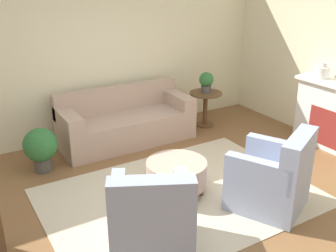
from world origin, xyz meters
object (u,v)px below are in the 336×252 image
object	(u,v)px
side_table	(205,103)
ottoman_table	(177,173)
vase_mantel_near	(323,72)
potted_plant_on_side_table	(206,81)
armchair_left	(152,222)
armchair_right	(273,179)
potted_plant_floor	(41,147)
couch	(126,123)

from	to	relation	value
side_table	ottoman_table	bearing A→B (deg)	-134.51
vase_mantel_near	potted_plant_on_side_table	distance (m)	1.93
armchair_left	ottoman_table	xyz separation A→B (m)	(0.83, 0.87, -0.09)
armchair_right	potted_plant_floor	bearing A→B (deg)	132.05
ottoman_table	vase_mantel_near	size ratio (longest dim) A/B	3.08
couch	potted_plant_floor	distance (m)	1.52
armchair_left	vase_mantel_near	xyz separation A→B (m)	(3.69, 1.09, 0.81)
potted_plant_floor	potted_plant_on_side_table	bearing A→B (deg)	4.73
couch	armchair_left	xyz separation A→B (m)	(-0.99, -2.71, 0.05)
armchair_right	side_table	world-z (taller)	armchair_right
couch	potted_plant_on_side_table	size ratio (longest dim) A/B	5.89
armchair_right	armchair_left	bearing A→B (deg)	180.00
potted_plant_on_side_table	potted_plant_floor	distance (m)	3.07
armchair_right	potted_plant_floor	xyz separation A→B (m)	(-2.12, 2.35, -0.00)
couch	ottoman_table	xyz separation A→B (m)	(-0.16, -1.84, -0.04)
armchair_left	side_table	bearing A→B (deg)	45.68
armchair_right	potted_plant_on_side_table	world-z (taller)	potted_plant_on_side_table
armchair_right	side_table	bearing A→B (deg)	70.86
couch	ottoman_table	bearing A→B (deg)	-94.90
side_table	potted_plant_on_side_table	bearing A→B (deg)	-135.00
couch	armchair_right	bearing A→B (deg)	-76.56
couch	ottoman_table	world-z (taller)	couch
armchair_left	couch	bearing A→B (deg)	69.87
side_table	vase_mantel_near	bearing A→B (deg)	-52.94
side_table	potted_plant_on_side_table	size ratio (longest dim) A/B	1.71
couch	armchair_right	world-z (taller)	armchair_right
armchair_left	armchair_right	size ratio (longest dim) A/B	1.00
couch	potted_plant_on_side_table	bearing A→B (deg)	-3.83
ottoman_table	potted_plant_floor	world-z (taller)	potted_plant_floor
ottoman_table	potted_plant_floor	distance (m)	1.99
couch	armchair_left	distance (m)	2.88
couch	side_table	distance (m)	1.56
couch	potted_plant_floor	bearing A→B (deg)	-166.49
side_table	vase_mantel_near	distance (m)	2.04
armchair_left	armchair_right	xyz separation A→B (m)	(1.64, 0.00, 0.00)
side_table	potted_plant_on_side_table	xyz separation A→B (m)	(-0.00, -0.00, 0.40)
armchair_right	side_table	distance (m)	2.76
couch	potted_plant_floor	size ratio (longest dim) A/B	3.38
side_table	armchair_left	bearing A→B (deg)	-134.32
potted_plant_on_side_table	couch	bearing A→B (deg)	176.17
ottoman_table	vase_mantel_near	distance (m)	3.00
vase_mantel_near	potted_plant_floor	size ratio (longest dim) A/B	0.39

